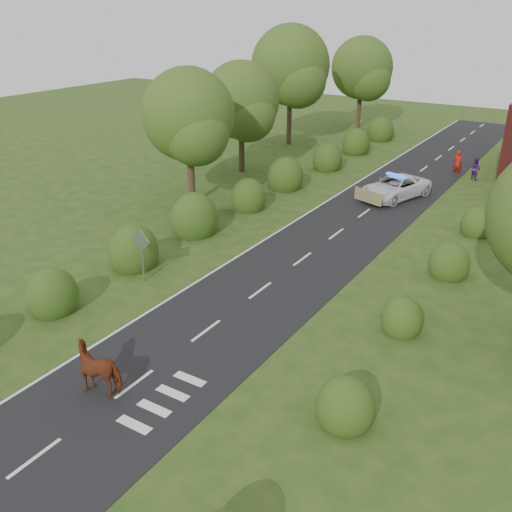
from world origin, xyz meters
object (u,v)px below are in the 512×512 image
Objects in this scene: police_van at (395,187)px; pedestrian_purple at (475,169)px; road_sign at (141,248)px; pedestrian_red at (458,163)px; cow at (101,370)px.

pedestrian_purple reaches higher than police_van.
road_sign is 18.68m from police_van.
police_van is at bearing 69.33° from pedestrian_red.
road_sign reaches higher than pedestrian_purple.
pedestrian_red is (7.53, 25.54, -0.74)m from road_sign.
pedestrian_red is (2.03, 7.71, 0.19)m from police_van.
police_van is (5.51, 17.83, -0.93)m from road_sign.
road_sign is 7.98m from cow.
pedestrian_red is at bearing 155.69° from cow.
road_sign is 1.58× the size of pedestrian_purple.
police_van is 3.11× the size of pedestrian_red.
pedestrian_purple is at bearing 83.63° from police_van.
road_sign reaches higher than police_van.
police_van is at bearing 158.58° from cow.
road_sign reaches higher than pedestrian_red.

